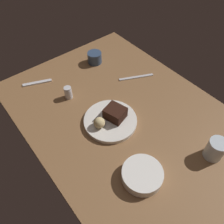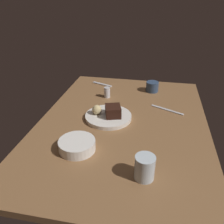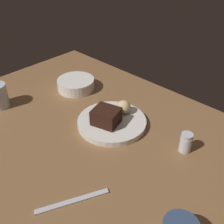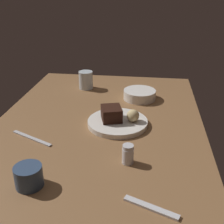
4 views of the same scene
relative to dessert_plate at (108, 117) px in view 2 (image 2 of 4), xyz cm
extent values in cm
cube|color=brown|center=(-1.75, -7.87, -2.51)|extent=(120.00, 84.00, 3.00)
cylinder|color=white|center=(0.00, 0.00, 0.00)|extent=(23.94, 23.94, 2.02)
cube|color=black|center=(-0.27, -2.52, 3.69)|extent=(10.35, 9.72, 5.36)
sphere|color=#DBC184|center=(0.01, 6.03, 3.48)|extent=(4.94, 4.94, 4.94)
cylinder|color=silver|center=(25.28, 6.18, 1.62)|extent=(3.77, 3.77, 5.26)
cylinder|color=silver|center=(25.28, 6.18, 4.86)|extent=(3.58, 3.58, 1.20)
cylinder|color=silver|center=(-39.07, -21.34, 3.59)|extent=(7.32, 7.32, 9.21)
cylinder|color=white|center=(-28.14, 7.42, 1.23)|extent=(15.45, 15.45, 4.48)
cylinder|color=#334766|center=(39.99, -20.53, 2.16)|extent=(7.97, 7.97, 6.33)
cube|color=silver|center=(44.60, 13.78, -0.66)|extent=(7.31, 14.58, 0.70)
cube|color=silver|center=(15.07, -29.98, -0.76)|extent=(9.47, 17.74, 0.50)
camera|label=1|loc=(-49.41, 39.00, 80.23)|focal=36.27mm
camera|label=2|loc=(-103.43, -22.29, 60.35)|focal=37.75mm
camera|label=3|loc=(51.97, -53.99, 56.86)|focal=43.32mm
camera|label=4|loc=(101.47, 11.27, 52.96)|focal=46.13mm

